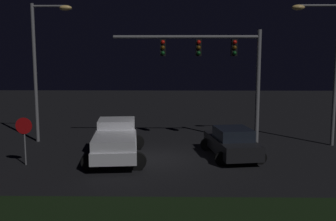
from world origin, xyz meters
TOP-DOWN VIEW (x-y plane):
  - ground_plane at (0.00, 0.00)m, footprint 80.00×80.00m
  - pickup_truck at (-2.29, -0.00)m, footprint 3.25×5.58m
  - car_sedan at (3.45, 0.35)m, footprint 2.92×4.62m
  - traffic_signal_gantry at (2.89, 3.45)m, footprint 8.32×0.56m
  - street_lamp_left at (-7.07, 3.84)m, footprint 2.37×0.44m
  - street_lamp_right at (8.99, 3.10)m, footprint 2.68×0.44m
  - stop_sign at (-6.32, -1.29)m, footprint 0.76×0.08m

SIDE VIEW (x-z plane):
  - ground_plane at x=0.00m, z-range 0.00..0.00m
  - car_sedan at x=3.45m, z-range -0.02..1.49m
  - pickup_truck at x=-2.29m, z-range 0.10..1.90m
  - stop_sign at x=-6.32m, z-range 0.45..2.68m
  - traffic_signal_gantry at x=2.89m, z-range 1.65..8.15m
  - street_lamp_right at x=8.99m, z-range 1.05..8.96m
  - street_lamp_left at x=-7.07m, z-range 1.03..9.02m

